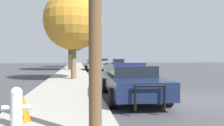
% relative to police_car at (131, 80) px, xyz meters
% --- Properties ---
extents(ground_plane, '(110.00, 110.00, 0.00)m').
position_rel_police_car_xyz_m(ground_plane, '(2.40, -0.73, -0.73)').
color(ground_plane, '#3D3D42').
extents(sidewalk_left, '(3.00, 110.00, 0.13)m').
position_rel_police_car_xyz_m(sidewalk_left, '(-2.70, -0.73, -0.66)').
color(sidewalk_left, '#99968C').
rests_on(sidewalk_left, ground_plane).
extents(police_car, '(2.24, 5.38, 1.43)m').
position_rel_police_car_xyz_m(police_car, '(0.00, 0.00, 0.00)').
color(police_car, '#141E3D').
rests_on(police_car, ground_plane).
extents(fire_hydrant, '(0.60, 0.26, 0.88)m').
position_rel_police_car_xyz_m(fire_hydrant, '(-3.45, -3.53, -0.13)').
color(fire_hydrant, '#B7BCC1').
rests_on(fire_hydrant, sidewalk_left).
extents(traffic_light, '(3.54, 0.35, 5.14)m').
position_rel_police_car_xyz_m(traffic_light, '(-1.23, 23.29, 3.03)').
color(traffic_light, '#424247').
rests_on(traffic_light, sidewalk_left).
extents(car_background_midblock, '(2.06, 4.27, 1.33)m').
position_rel_police_car_xyz_m(car_background_midblock, '(-0.18, 18.06, -0.01)').
color(car_background_midblock, slate).
rests_on(car_background_midblock, ground_plane).
extents(car_background_distant, '(2.11, 4.42, 1.35)m').
position_rel_police_car_xyz_m(car_background_distant, '(3.73, 40.88, -0.01)').
color(car_background_distant, slate).
rests_on(car_background_distant, ground_plane).
extents(car_background_oncoming, '(2.32, 4.42, 1.38)m').
position_rel_police_car_xyz_m(car_background_oncoming, '(4.14, 24.78, 0.00)').
color(car_background_oncoming, black).
rests_on(car_background_oncoming, ground_plane).
extents(tree_sidewalk_mid, '(5.44, 5.44, 8.18)m').
position_rel_police_car_xyz_m(tree_sidewalk_mid, '(-3.02, 18.70, 4.84)').
color(tree_sidewalk_mid, '#4C3823').
rests_on(tree_sidewalk_mid, sidewalk_left).
extents(tree_sidewalk_far, '(4.43, 4.43, 6.94)m').
position_rel_police_car_xyz_m(tree_sidewalk_far, '(-2.63, 27.86, 4.11)').
color(tree_sidewalk_far, brown).
rests_on(tree_sidewalk_far, sidewalk_left).
extents(tree_sidewalk_near, '(4.13, 4.13, 6.16)m').
position_rel_police_car_xyz_m(tree_sidewalk_near, '(-2.41, 7.04, 3.48)').
color(tree_sidewalk_near, brown).
rests_on(tree_sidewalk_near, sidewalk_left).
extents(traffic_cone, '(0.34, 0.34, 0.64)m').
position_rel_police_car_xyz_m(traffic_cone, '(-3.40, -3.13, -0.28)').
color(traffic_cone, orange).
rests_on(traffic_cone, sidewalk_left).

